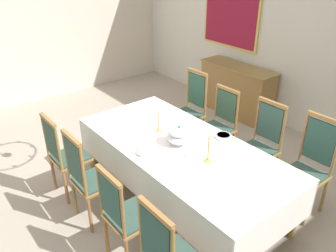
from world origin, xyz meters
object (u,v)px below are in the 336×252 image
Objects in this scene: chair_south_a at (65,154)px; chair_north_a at (190,108)px; bowl_near_left at (145,152)px; bowl_near_right at (223,136)px; chair_north_c at (261,143)px; spoon_primary at (141,148)px; chair_south_b at (88,177)px; soup_tureen at (179,135)px; candlestick_east at (209,148)px; chair_north_b at (219,124)px; chair_north_d at (309,165)px; chair_south_c at (125,214)px; spoon_secondary at (233,141)px; framed_painting at (231,13)px; dining_table at (181,150)px; sideboard at (236,90)px; candlestick_west at (159,121)px.

chair_north_a is at bearing 90.00° from chair_south_a.
bowl_near_left is 0.97m from bowl_near_right.
chair_north_c is 1.55m from spoon_primary.
chair_south_b is 1.10m from soup_tureen.
chair_north_c is at bearing 179.90° from chair_north_a.
candlestick_east is (1.39, 1.01, 0.36)m from chair_south_a.
chair_north_b is (0.61, 2.02, -0.00)m from chair_south_a.
chair_north_d is (1.39, 2.03, 0.01)m from chair_south_b.
chair_south_c is (0.72, 0.00, -0.02)m from chair_south_b.
bowl_near_right is 1.08× the size of spoon_secondary.
framed_painting is at bearing 129.18° from candlestick_east.
dining_table is at bearing -111.07° from bowl_near_right.
bowl_near_right is (0.19, 0.49, 0.10)m from dining_table.
framed_painting is (-2.10, 3.66, 1.15)m from chair_south_c.
chair_north_b is at bearing 99.91° from bowl_near_left.
soup_tureen is at bearing 60.83° from spoon_primary.
chair_north_c reaches higher than spoon_primary.
spoon_secondary is (0.32, 0.52, 0.08)m from dining_table.
bowl_near_right is at bearing 68.93° from dining_table.
chair_south_a is 2.03m from chair_north_a.
chair_south_a is 1.01× the size of chair_north_b.
chair_south_b is 0.78× the size of sideboard.
spoon_secondary is (0.42, 0.95, -0.02)m from bowl_near_left.
candlestick_east is (1.39, -1.02, 0.33)m from chair_north_a.
chair_south_b is 1.05× the size of chair_south_c.
spoon_secondary is (0.75, 0.52, -0.14)m from candlestick_west.
sideboard is (-0.81, 2.40, -0.46)m from candlestick_west.
candlestick_west is (-0.07, -1.01, 0.34)m from chair_north_b.
chair_south_b reaches higher than chair_south_a.
chair_south_b is 0.72m from chair_south_c.
chair_south_c is (1.33, -2.03, -0.03)m from chair_north_a.
candlestick_west is at bearing -63.74° from framed_painting.
chair_south_c is at bearing -72.39° from spoon_secondary.
spoon_primary is at bearing -119.24° from dining_table.
chair_south_a is 2.00m from spoon_secondary.
chair_north_b is 1.44m from spoon_primary.
chair_north_b reaches higher than spoon_secondary.
bowl_near_left is (-0.47, -1.45, 0.21)m from chair_north_c.
chair_north_b is 0.96× the size of chair_north_c.
dining_table is at bearing 133.55° from chair_north_a.
dining_table is 1.40m from chair_south_a.
sideboard is at bearing 104.50° from chair_south_b.
chair_north_b is 0.75× the size of sideboard.
candlestick_east is 0.70m from bowl_near_left.
dining_table is 0.48m from candlestick_west.
chair_north_c is 1.13m from soup_tureen.
sideboard is (-0.27, 3.41, -0.12)m from chair_south_a.
candlestick_east is 0.79m from spoon_primary.
soup_tureen is 0.45m from bowl_near_left.
chair_north_c is 6.01× the size of bowl_near_right.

